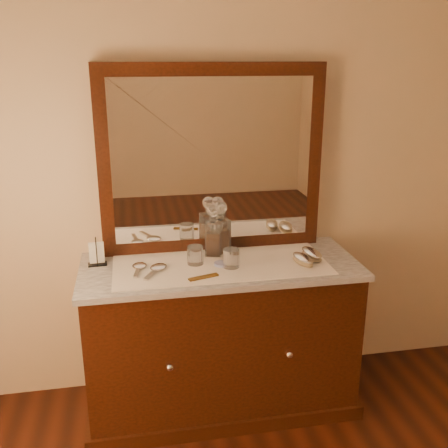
{
  "coord_description": "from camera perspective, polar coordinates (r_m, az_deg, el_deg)",
  "views": [
    {
      "loc": [
        -0.43,
        -0.45,
        1.87
      ],
      "look_at": [
        0.0,
        1.85,
        1.1
      ],
      "focal_mm": 40.77,
      "sensor_mm": 36.0,
      "label": 1
    }
  ],
  "objects": [
    {
      "name": "tumblers",
      "position": [
        2.6,
        -1.23,
        -3.67
      ],
      "size": [
        0.26,
        0.16,
        0.1
      ],
      "color": "white",
      "rests_on": "lace_runner"
    },
    {
      "name": "brush_far",
      "position": [
        2.74,
        9.81,
        -3.36
      ],
      "size": [
        0.1,
        0.18,
        0.05
      ],
      "color": "#98805D",
      "rests_on": "lace_runner"
    },
    {
      "name": "hand_mirror_inner",
      "position": [
        2.58,
        -7.52,
        -4.96
      ],
      "size": [
        0.14,
        0.21,
        0.02
      ],
      "color": "silver",
      "rests_on": "lace_runner"
    },
    {
      "name": "pin_dish",
      "position": [
        2.62,
        -0.31,
        -4.49
      ],
      "size": [
        0.09,
        0.09,
        0.01
      ],
      "primitive_type": "cylinder",
      "rotation": [
        0.0,
        0.0,
        0.2
      ],
      "color": "white",
      "rests_on": "lace_runner"
    },
    {
      "name": "hand_mirror_outer",
      "position": [
        2.62,
        -9.51,
        -4.77
      ],
      "size": [
        0.09,
        0.19,
        0.02
      ],
      "color": "silver",
      "rests_on": "lace_runner"
    },
    {
      "name": "knob_right",
      "position": [
        2.65,
        7.35,
        -14.31
      ],
      "size": [
        0.04,
        0.04,
        0.04
      ],
      "primitive_type": "sphere",
      "color": "silver",
      "rests_on": "dresser_cabinet"
    },
    {
      "name": "dresser_plinth",
      "position": [
        3.05,
        -0.37,
        -18.66
      ],
      "size": [
        1.46,
        0.59,
        0.08
      ],
      "primitive_type": "cube",
      "color": "black",
      "rests_on": "floor"
    },
    {
      "name": "mirror_frame",
      "position": [
        2.73,
        -1.35,
        7.21
      ],
      "size": [
        1.2,
        0.08,
        1.0
      ],
      "primitive_type": "cube",
      "color": "black",
      "rests_on": "marble_top"
    },
    {
      "name": "decanter_right",
      "position": [
        2.76,
        -0.4,
        -0.97
      ],
      "size": [
        0.1,
        0.1,
        0.29
      ],
      "color": "brown",
      "rests_on": "lace_runner"
    },
    {
      "name": "comb",
      "position": [
        2.48,
        -2.31,
        -5.96
      ],
      "size": [
        0.15,
        0.07,
        0.01
      ],
      "primitive_type": "cube",
      "rotation": [
        0.0,
        0.0,
        0.28
      ],
      "color": "brown",
      "rests_on": "lace_runner"
    },
    {
      "name": "knob_left",
      "position": [
        2.55,
        -6.08,
        -15.69
      ],
      "size": [
        0.04,
        0.04,
        0.04
      ],
      "primitive_type": "sphere",
      "color": "silver",
      "rests_on": "dresser_cabinet"
    },
    {
      "name": "marble_top",
      "position": [
        2.65,
        -0.4,
        -4.78
      ],
      "size": [
        1.44,
        0.59,
        0.03
      ],
      "primitive_type": "cube",
      "color": "silver",
      "rests_on": "dresser_cabinet"
    },
    {
      "name": "mirror_glass",
      "position": [
        2.7,
        -1.23,
        7.08
      ],
      "size": [
        1.06,
        0.01,
        0.86
      ],
      "primitive_type": "cube",
      "color": "white",
      "rests_on": "marble_top"
    },
    {
      "name": "brush_near",
      "position": [
        2.66,
        8.82,
        -3.97
      ],
      "size": [
        0.1,
        0.18,
        0.05
      ],
      "color": "#98805D",
      "rests_on": "lace_runner"
    },
    {
      "name": "decanter_left",
      "position": [
        2.73,
        -1.21,
        -1.26
      ],
      "size": [
        0.1,
        0.1,
        0.28
      ],
      "color": "brown",
      "rests_on": "lace_runner"
    },
    {
      "name": "lace_runner",
      "position": [
        2.63,
        -0.32,
        -4.61
      ],
      "size": [
        1.1,
        0.45,
        0.0
      ],
      "primitive_type": "cube",
      "color": "silver",
      "rests_on": "marble_top"
    },
    {
      "name": "dresser_cabinet",
      "position": [
        2.85,
        -0.38,
        -12.68
      ],
      "size": [
        1.4,
        0.55,
        0.82
      ],
      "primitive_type": "cube",
      "color": "black",
      "rests_on": "floor"
    },
    {
      "name": "napkin_rack",
      "position": [
        2.7,
        -14.08,
        -3.32
      ],
      "size": [
        0.1,
        0.06,
        0.14
      ],
      "color": "black",
      "rests_on": "marble_top"
    }
  ]
}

